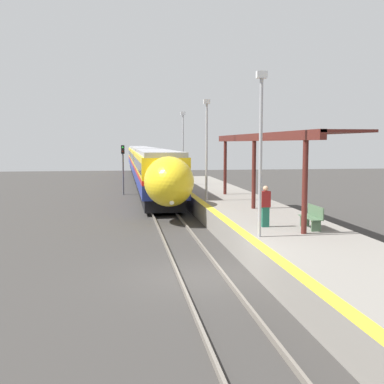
{
  "coord_description": "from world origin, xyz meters",
  "views": [
    {
      "loc": [
        -2.41,
        -14.77,
        4.26
      ],
      "look_at": [
        0.6,
        6.1,
        2.1
      ],
      "focal_mm": 45.0,
      "sensor_mm": 36.0,
      "label": 1
    }
  ],
  "objects_px": {
    "platform_bench": "(312,217)",
    "lamppost_mid": "(207,143)",
    "lamppost_far": "(183,143)",
    "lamppost_near": "(261,144)",
    "train": "(145,162)",
    "person_waiting": "(265,206)",
    "railway_signal": "(123,164)"
  },
  "relations": [
    {
      "from": "platform_bench",
      "to": "lamppost_mid",
      "type": "bearing_deg",
      "value": 104.39
    },
    {
      "from": "railway_signal",
      "to": "lamppost_mid",
      "type": "relative_size",
      "value": 0.72
    },
    {
      "from": "platform_bench",
      "to": "railway_signal",
      "type": "height_order",
      "value": "railway_signal"
    },
    {
      "from": "person_waiting",
      "to": "platform_bench",
      "type": "bearing_deg",
      "value": -21.83
    },
    {
      "from": "platform_bench",
      "to": "lamppost_far",
      "type": "height_order",
      "value": "lamppost_far"
    },
    {
      "from": "lamppost_near",
      "to": "platform_bench",
      "type": "bearing_deg",
      "value": 26.76
    },
    {
      "from": "train",
      "to": "person_waiting",
      "type": "distance_m",
      "value": 35.92
    },
    {
      "from": "train",
      "to": "lamppost_mid",
      "type": "xyz_separation_m",
      "value": [
        2.28,
        -26.94,
        2.09
      ]
    },
    {
      "from": "lamppost_mid",
      "to": "train",
      "type": "bearing_deg",
      "value": 94.84
    },
    {
      "from": "platform_bench",
      "to": "person_waiting",
      "type": "height_order",
      "value": "person_waiting"
    },
    {
      "from": "lamppost_mid",
      "to": "lamppost_far",
      "type": "xyz_separation_m",
      "value": [
        0.0,
        10.74,
        0.0
      ]
    },
    {
      "from": "railway_signal",
      "to": "lamppost_mid",
      "type": "height_order",
      "value": "lamppost_mid"
    },
    {
      "from": "person_waiting",
      "to": "lamppost_mid",
      "type": "relative_size",
      "value": 0.28
    },
    {
      "from": "platform_bench",
      "to": "lamppost_mid",
      "type": "height_order",
      "value": "lamppost_mid"
    },
    {
      "from": "platform_bench",
      "to": "lamppost_near",
      "type": "height_order",
      "value": "lamppost_near"
    },
    {
      "from": "platform_bench",
      "to": "person_waiting",
      "type": "bearing_deg",
      "value": 158.17
    },
    {
      "from": "train",
      "to": "lamppost_far",
      "type": "bearing_deg",
      "value": -81.98
    },
    {
      "from": "lamppost_near",
      "to": "railway_signal",
      "type": "bearing_deg",
      "value": 101.11
    },
    {
      "from": "lamppost_far",
      "to": "lamppost_mid",
      "type": "bearing_deg",
      "value": -90.0
    },
    {
      "from": "train",
      "to": "person_waiting",
      "type": "relative_size",
      "value": 37.49
    },
    {
      "from": "train",
      "to": "lamppost_mid",
      "type": "distance_m",
      "value": 27.12
    },
    {
      "from": "train",
      "to": "lamppost_mid",
      "type": "bearing_deg",
      "value": -85.16
    },
    {
      "from": "lamppost_near",
      "to": "lamppost_far",
      "type": "relative_size",
      "value": 1.0
    },
    {
      "from": "train",
      "to": "lamppost_near",
      "type": "xyz_separation_m",
      "value": [
        2.28,
        -37.68,
        2.09
      ]
    },
    {
      "from": "person_waiting",
      "to": "lamppost_far",
      "type": "relative_size",
      "value": 0.28
    },
    {
      "from": "railway_signal",
      "to": "lamppost_far",
      "type": "distance_m",
      "value": 5.5
    },
    {
      "from": "person_waiting",
      "to": "railway_signal",
      "type": "height_order",
      "value": "railway_signal"
    },
    {
      "from": "lamppost_mid",
      "to": "platform_bench",
      "type": "bearing_deg",
      "value": -75.61
    },
    {
      "from": "person_waiting",
      "to": "railway_signal",
      "type": "relative_size",
      "value": 0.4
    },
    {
      "from": "person_waiting",
      "to": "lamppost_near",
      "type": "xyz_separation_m",
      "value": [
        -0.78,
        -1.89,
        2.4
      ]
    },
    {
      "from": "railway_signal",
      "to": "lamppost_far",
      "type": "relative_size",
      "value": 0.72
    },
    {
      "from": "lamppost_near",
      "to": "lamppost_far",
      "type": "distance_m",
      "value": 21.48
    }
  ]
}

